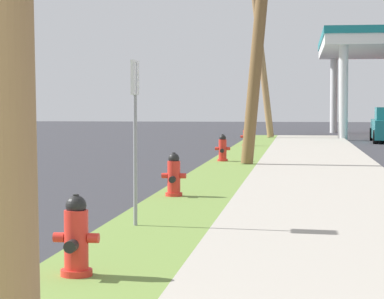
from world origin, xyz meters
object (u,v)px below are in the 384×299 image
Objects in this scene: fire_hydrant_second at (174,177)px; street_sign_post at (135,108)px; fire_hydrant_fourth at (246,137)px; utility_pole_background at (260,41)px; fire_hydrant_nearest at (76,240)px; fire_hydrant_third at (223,149)px.

street_sign_post is at bearing -89.54° from fire_hydrant_second.
fire_hydrant_fourth is 21.08m from street_sign_post.
utility_pole_background is at bearing 89.69° from street_sign_post.
fire_hydrant_nearest is 0.35× the size of street_sign_post.
fire_hydrant_nearest is 6.61m from fire_hydrant_second.
utility_pole_background reaches higher than fire_hydrant_fourth.
utility_pole_background is at bearing 89.58° from fire_hydrant_second.
fire_hydrant_nearest and fire_hydrant_second have the same top height.
fire_hydrant_third is (0.01, 8.85, 0.00)m from fire_hydrant_second.
fire_hydrant_nearest is 1.00× the size of fire_hydrant_fourth.
fire_hydrant_fourth is at bearing 89.72° from fire_hydrant_second.
utility_pole_background is 29.64m from street_sign_post.
fire_hydrant_second is 17.60m from fire_hydrant_fourth.
street_sign_post is (0.03, -3.45, 1.19)m from fire_hydrant_second.
utility_pole_background is (0.07, 32.64, 4.29)m from fire_hydrant_nearest.
fire_hydrant_fourth is at bearing 89.84° from street_sign_post.
fire_hydrant_second is 8.85m from fire_hydrant_third.
fire_hydrant_fourth is (0.08, 8.75, 0.00)m from fire_hydrant_third.
fire_hydrant_third is at bearing 89.95° from fire_hydrant_second.
fire_hydrant_nearest is 1.00× the size of fire_hydrant_third.
street_sign_post is at bearing -90.31° from utility_pole_background.
street_sign_post is (-0.16, -29.48, -3.10)m from utility_pole_background.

